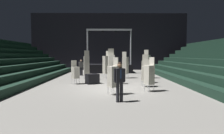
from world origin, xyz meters
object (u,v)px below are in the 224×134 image
chair_stack_mid_centre (106,64)px  chair_stack_rear_right (75,72)px  chair_stack_aisle_left (113,76)px  chair_stack_front_left (87,65)px  man_with_tie (120,79)px  crew_worker_near_stage (81,66)px  equipment_road_case (92,79)px  stage_riser (109,68)px  chair_stack_aisle_right (145,69)px  chair_stack_mid_right (145,73)px  chair_stack_mid_left (149,74)px  chair_stack_rear_centre (147,64)px  chair_stack_front_right (111,66)px  chair_stack_rear_left (125,65)px

chair_stack_mid_centre → chair_stack_rear_right: 4.14m
chair_stack_aisle_left → chair_stack_front_left: bearing=-14.3°
man_with_tie → crew_worker_near_stage: man_with_tie is taller
equipment_road_case → stage_riser: bearing=82.4°
chair_stack_aisle_right → crew_worker_near_stage: chair_stack_aisle_right is taller
chair_stack_aisle_left → equipment_road_case: bearing=-12.5°
stage_riser → chair_stack_mid_right: (2.42, -10.35, 0.31)m
chair_stack_front_left → chair_stack_mid_left: (4.26, -5.24, -0.25)m
chair_stack_rear_centre → chair_stack_mid_right: bearing=-65.4°
chair_stack_aisle_left → chair_stack_rear_centre: bearing=-58.4°
chair_stack_mid_right → chair_stack_mid_centre: 5.49m
stage_riser → chair_stack_front_right: stage_riser is taller
chair_stack_front_left → equipment_road_case: (0.71, -2.37, -0.88)m
chair_stack_aisle_left → crew_worker_near_stage: size_ratio=1.18×
chair_stack_mid_left → chair_stack_aisle_right: chair_stack_aisle_right is taller
crew_worker_near_stage → chair_stack_front_right: bearing=-99.8°
chair_stack_mid_left → chair_stack_aisle_left: size_ratio=1.00×
chair_stack_front_right → chair_stack_mid_right: chair_stack_front_right is taller
chair_stack_rear_right → crew_worker_near_stage: 5.66m
chair_stack_rear_right → chair_stack_aisle_left: 4.51m
chair_stack_aisle_left → chair_stack_mid_right: bearing=-75.9°
chair_stack_rear_right → chair_stack_rear_centre: size_ratio=0.67×
chair_stack_front_right → chair_stack_mid_left: size_ratio=1.30×
chair_stack_mid_left → stage_riser: bearing=-18.4°
stage_riser → chair_stack_mid_left: size_ratio=2.78×
chair_stack_front_right → chair_stack_rear_right: (-2.60, 0.07, -0.42)m
chair_stack_front_left → chair_stack_aisle_right: chair_stack_front_left is taller
chair_stack_rear_left → crew_worker_near_stage: chair_stack_rear_left is taller
chair_stack_rear_left → chair_stack_rear_centre: size_ratio=0.93×
stage_riser → chair_stack_aisle_right: size_ratio=2.56×
chair_stack_front_right → crew_worker_near_stage: size_ratio=1.53×
man_with_tie → chair_stack_mid_centre: chair_stack_mid_centre is taller
crew_worker_near_stage → chair_stack_mid_right: bearing=-90.3°
chair_stack_front_left → chair_stack_mid_right: size_ratio=1.38×
chair_stack_mid_centre → equipment_road_case: bearing=128.3°
chair_stack_mid_left → chair_stack_mid_centre: 6.85m
man_with_tie → chair_stack_aisle_left: chair_stack_aisle_left is taller
chair_stack_mid_centre → chair_stack_rear_right: (-2.13, -3.53, -0.38)m
chair_stack_front_left → chair_stack_rear_centre: 5.46m
chair_stack_rear_centre → chair_stack_rear_right: bearing=-112.7°
chair_stack_front_right → chair_stack_mid_centre: size_ratio=1.03×
chair_stack_mid_right → man_with_tie: bearing=87.8°
chair_stack_aisle_right → crew_worker_near_stage: bearing=-26.8°
chair_stack_rear_centre → chair_stack_front_left: bearing=-132.8°
chair_stack_aisle_right → equipment_road_case: bearing=22.0°
chair_stack_mid_left → chair_stack_front_right: bearing=8.9°
man_with_tie → chair_stack_mid_left: 3.04m
man_with_tie → chair_stack_mid_centre: (-0.80, 8.75, 0.23)m
chair_stack_aisle_left → chair_stack_aisle_right: bearing=-64.4°
chair_stack_front_left → chair_stack_rear_right: 2.53m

